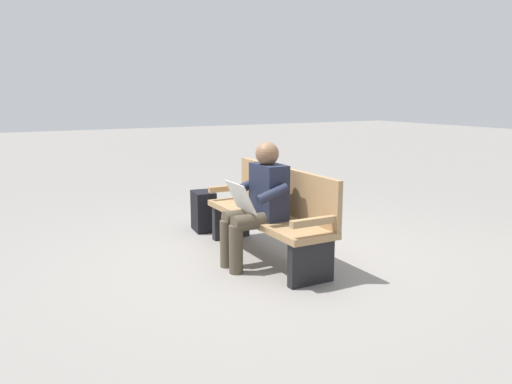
# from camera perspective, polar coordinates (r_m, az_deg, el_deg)

# --- Properties ---
(ground_plane) EXTENTS (40.00, 40.00, 0.00)m
(ground_plane) POSITION_cam_1_polar(r_m,az_deg,el_deg) (5.02, 1.09, -7.56)
(ground_plane) COLOR gray
(bench_near) EXTENTS (1.81, 0.51, 0.90)m
(bench_near) POSITION_cam_1_polar(r_m,az_deg,el_deg) (4.92, 1.83, -2.37)
(bench_near) COLOR #9E7A51
(bench_near) RESTS_ON ground
(person_seated) EXTENTS (0.57, 0.58, 1.18)m
(person_seated) POSITION_cam_1_polar(r_m,az_deg,el_deg) (4.65, 0.28, -1.04)
(person_seated) COLOR #1E2338
(person_seated) RESTS_ON ground
(backpack) EXTENTS (0.37, 0.31, 0.48)m
(backpack) POSITION_cam_1_polar(r_m,az_deg,el_deg) (5.98, -5.98, -2.22)
(backpack) COLOR black
(backpack) RESTS_ON ground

